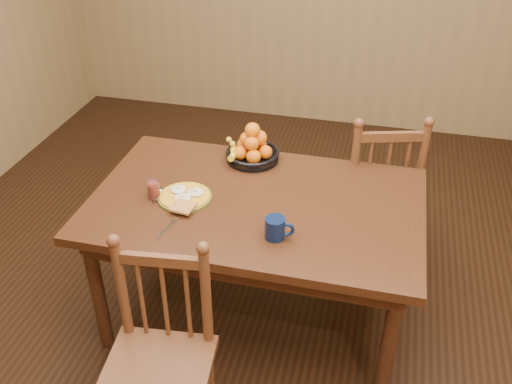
% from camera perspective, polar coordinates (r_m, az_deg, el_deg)
% --- Properties ---
extents(room, '(4.52, 5.02, 2.72)m').
position_cam_1_polar(room, '(2.47, 0.00, 10.73)').
color(room, black).
rests_on(room, ground).
extents(dining_table, '(1.60, 1.00, 0.75)m').
position_cam_1_polar(dining_table, '(2.81, 0.00, -2.31)').
color(dining_table, black).
rests_on(dining_table, ground).
extents(chair_far, '(0.55, 0.54, 0.99)m').
position_cam_1_polar(chair_far, '(3.42, 11.95, 0.29)').
color(chair_far, '#4D2717').
rests_on(chair_far, ground).
extents(chair_near, '(0.47, 0.45, 0.94)m').
position_cam_1_polar(chair_near, '(2.44, -9.63, -16.24)').
color(chair_near, '#4D2717').
rests_on(chair_near, ground).
extents(breakfast_plate, '(0.26, 0.29, 0.04)m').
position_cam_1_polar(breakfast_plate, '(2.79, -7.13, -0.48)').
color(breakfast_plate, '#59601E').
rests_on(breakfast_plate, dining_table).
extents(fork, '(0.05, 0.18, 0.00)m').
position_cam_1_polar(fork, '(2.61, -8.67, -3.37)').
color(fork, silver).
rests_on(fork, dining_table).
extents(spoon, '(0.04, 0.16, 0.01)m').
position_cam_1_polar(spoon, '(2.86, -9.57, 0.03)').
color(spoon, silver).
rests_on(spoon, dining_table).
extents(coffee_mug, '(0.13, 0.09, 0.10)m').
position_cam_1_polar(coffee_mug, '(2.49, 2.01, -3.62)').
color(coffee_mug, '#0A1739').
rests_on(coffee_mug, dining_table).
extents(juice_glass, '(0.06, 0.06, 0.09)m').
position_cam_1_polar(juice_glass, '(2.80, -10.18, 0.19)').
color(juice_glass, silver).
rests_on(juice_glass, dining_table).
extents(fruit_bowl, '(0.32, 0.29, 0.22)m').
position_cam_1_polar(fruit_bowl, '(3.06, -0.43, 4.36)').
color(fruit_bowl, black).
rests_on(fruit_bowl, dining_table).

